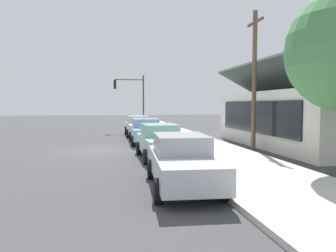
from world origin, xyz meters
name	(u,v)px	position (x,y,z in m)	size (l,w,h in m)	color
ground_plane	(101,150)	(0.00, 0.00, 0.00)	(120.00, 120.00, 0.00)	#424244
sidewalk_curb	(199,147)	(0.00, 5.60, 0.08)	(60.00, 4.20, 0.16)	beige
car_ivory	(138,126)	(-8.22, 2.76, 0.82)	(4.68, 2.03, 1.59)	silver
car_skyblue	(146,131)	(-2.89, 2.82, 0.82)	(4.54, 2.10, 1.59)	#8CB7E0
car_seafoam	(161,141)	(3.17, 2.86, 0.81)	(4.45, 2.11, 1.59)	#9ED1BC
car_silver	(183,161)	(8.68, 2.68, 0.81)	(4.67, 2.17, 1.59)	silver
storefront_building	(303,117)	(0.34, 11.98, 1.78)	(12.64, 6.53, 5.06)	silver
traffic_light_main	(132,94)	(-12.14, 2.54, 3.49)	(0.37, 2.79, 5.20)	#383833
utility_pole_wooden	(254,78)	(1.61, 8.20, 3.93)	(1.80, 0.24, 7.50)	brown
fire_hydrant_red	(165,134)	(-3.48, 4.20, 0.50)	(0.22, 0.22, 0.71)	red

